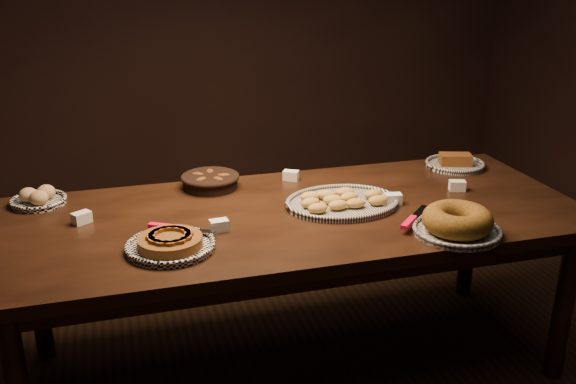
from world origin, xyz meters
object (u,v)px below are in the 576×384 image
object	(u,v)px
apple_tart_plate	(170,243)
buffet_table	(294,228)
madeleine_platter	(341,202)
bundt_cake_plate	(457,223)

from	to	relation	value
apple_tart_plate	buffet_table	bearing A→B (deg)	25.39
madeleine_platter	bundt_cake_plate	xyz separation A→B (m)	(0.32, -0.39, 0.02)
bundt_cake_plate	buffet_table	bearing A→B (deg)	140.96
madeleine_platter	bundt_cake_plate	distance (m)	0.50
buffet_table	bundt_cake_plate	world-z (taller)	bundt_cake_plate
bundt_cake_plate	madeleine_platter	bearing A→B (deg)	126.13
apple_tart_plate	bundt_cake_plate	bearing A→B (deg)	-5.72
apple_tart_plate	madeleine_platter	size ratio (longest dim) A/B	0.72
buffet_table	bundt_cake_plate	bearing A→B (deg)	-35.66
madeleine_platter	buffet_table	bearing A→B (deg)	-177.91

